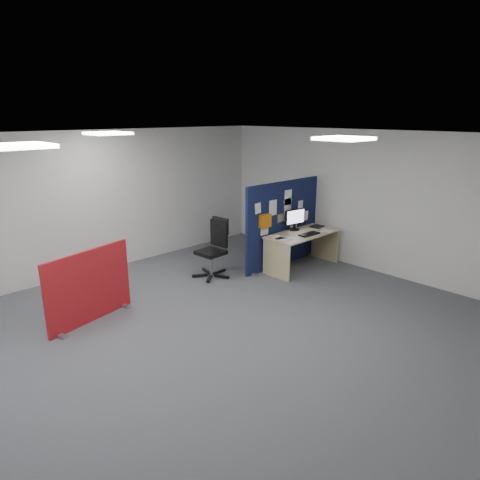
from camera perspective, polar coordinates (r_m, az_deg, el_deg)
floor at (r=5.89m, az=-7.95°, el=-14.08°), size 9.00×9.00×0.00m
ceiling at (r=5.08m, az=-9.18°, el=13.15°), size 9.00×7.00×0.02m
wall_back at (r=8.36m, az=-22.64°, el=3.99°), size 9.00×0.02×2.70m
wall_right at (r=8.65m, az=16.60°, el=4.95°), size 0.02×7.00×2.70m
ceiling_lights at (r=5.82m, az=-10.26°, el=13.20°), size 4.10×4.10×0.04m
navy_divider at (r=8.61m, az=5.72°, el=2.15°), size 2.08×0.30×1.71m
main_desk at (r=8.55m, az=8.09°, el=-0.16°), size 1.59×0.71×0.73m
monitor_main at (r=8.62m, az=7.33°, el=2.86°), size 0.49×0.20×0.43m
keyboard at (r=8.37m, az=9.21°, el=0.79°), size 0.46×0.21×0.02m
mouse at (r=8.70m, az=10.58°, el=1.34°), size 0.11×0.09×0.03m
paper_tray at (r=8.99m, az=10.23°, el=1.79°), size 0.30×0.25×0.01m
red_divider at (r=6.69m, az=-19.43°, el=-5.94°), size 1.43×0.38×1.09m
office_chair at (r=8.06m, az=-3.35°, el=-0.57°), size 0.70×0.72×1.09m
desk_papers at (r=8.27m, az=7.48°, el=0.59°), size 1.32×0.69×0.00m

